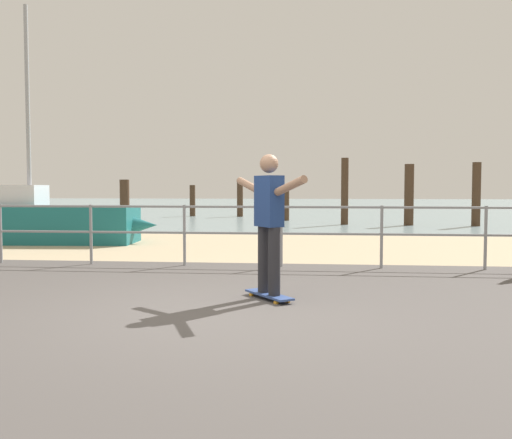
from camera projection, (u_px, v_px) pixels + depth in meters
name	position (u px, v px, depth m)	size (l,w,h in m)	color
ground_plane	(190.00, 341.00, 5.00)	(24.00, 10.00, 0.04)	#514C49
beach_strip	(266.00, 247.00, 12.94)	(24.00, 6.00, 0.04)	tan
sea_surface	(299.00, 206.00, 40.75)	(72.00, 50.00, 0.04)	#849EA3
railing_fence	(232.00, 226.00, 9.56)	(11.56, 0.05, 1.05)	gray
sailboat	(49.00, 222.00, 13.58)	(5.01, 1.70, 5.62)	#19666B
skateboard	(269.00, 295.00, 6.76)	(0.64, 0.76, 0.08)	#334C8C
skateboarder	(269.00, 215.00, 6.71)	(0.93, 1.22, 1.65)	#26262B
groyne_post_0	(125.00, 200.00, 23.45)	(0.39, 0.39, 1.66)	#422D1E
groyne_post_1	(192.00, 201.00, 26.12)	(0.26, 0.26, 1.45)	#422D1E
groyne_post_2	(240.00, 198.00, 25.78)	(0.27, 0.27, 1.72)	#422D1E
groyne_post_3	(286.00, 203.00, 22.70)	(0.29, 0.29, 1.45)	#422D1E
groyne_post_4	(345.00, 192.00, 20.21)	(0.26, 0.26, 2.39)	#422D1E
groyne_post_5	(409.00, 195.00, 19.84)	(0.33, 0.33, 2.15)	#422D1E
groyne_post_6	(476.00, 195.00, 19.41)	(0.29, 0.29, 2.20)	#422D1E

